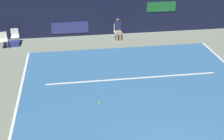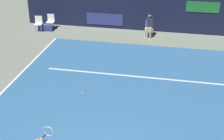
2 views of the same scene
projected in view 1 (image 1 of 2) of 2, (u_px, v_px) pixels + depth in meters
The scene contains 10 objects.
ground_plane at pixel (143, 102), 12.34m from camera, with size 29.67×29.67×0.00m, color gray.
court_surface at pixel (143, 102), 12.34m from camera, with size 9.87×11.19×0.01m, color #336699.
line_sideline_right at pixel (16, 112), 11.68m from camera, with size 0.10×11.19×0.01m, color white.
line_service at pixel (133, 78), 14.06m from camera, with size 7.70×0.10×0.01m, color white.
back_wall at pixel (112, 13), 18.85m from camera, with size 14.86×0.33×2.60m.
line_judge_on_chair at pixel (118, 28), 18.18m from camera, with size 0.45×0.54×1.32m.
courtside_chair_near at pixel (3, 39), 17.11m from camera, with size 0.50×0.48×0.88m.
courtside_chair_far at pixel (15, 35), 17.63m from camera, with size 0.48×0.45×0.88m.
tennis_ball at pixel (99, 103), 12.17m from camera, with size 0.07×0.07×0.07m, color #CCE033.
equipment_bag at pixel (11, 44), 17.43m from camera, with size 0.84×0.32×0.32m, color navy.
Camera 1 is at (-2.76, -5.58, 6.64)m, focal length 50.18 mm.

